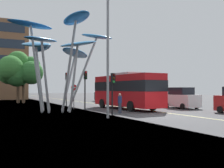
# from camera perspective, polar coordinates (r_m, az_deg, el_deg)

# --- Properties ---
(ground) EXTENTS (120.00, 240.00, 0.10)m
(ground) POSITION_cam_1_polar(r_m,az_deg,el_deg) (20.49, 9.09, -6.86)
(ground) COLOR #424244
(red_bus) EXTENTS (3.12, 9.81, 3.64)m
(red_bus) POSITION_cam_1_polar(r_m,az_deg,el_deg) (27.18, 3.10, -1.14)
(red_bus) COLOR red
(red_bus) RESTS_ON ground
(leaf_sculpture) EXTENTS (9.50, 9.77, 8.27)m
(leaf_sculpture) POSITION_cam_1_polar(r_m,az_deg,el_deg) (25.15, -11.05, 8.08)
(leaf_sculpture) COLOR #9EA0A5
(leaf_sculpture) RESTS_ON ground
(traffic_light_kerb_near) EXTENTS (0.28, 0.42, 3.24)m
(traffic_light_kerb_near) POSITION_cam_1_polar(r_m,az_deg,el_deg) (20.66, 0.17, -0.13)
(traffic_light_kerb_near) COLOR black
(traffic_light_kerb_near) RESTS_ON ground
(traffic_light_kerb_far) EXTENTS (0.28, 0.42, 3.75)m
(traffic_light_kerb_far) POSITION_cam_1_polar(r_m,az_deg,el_deg) (25.81, -5.66, 0.47)
(traffic_light_kerb_far) COLOR black
(traffic_light_kerb_far) RESTS_ON ground
(traffic_light_island_mid) EXTENTS (0.28, 0.42, 3.91)m
(traffic_light_island_mid) POSITION_cam_1_polar(r_m,az_deg,el_deg) (31.63, -9.58, 0.39)
(traffic_light_island_mid) COLOR black
(traffic_light_island_mid) RESTS_ON ground
(car_parked_mid) EXTENTS (1.97, 4.18, 2.19)m
(car_parked_mid) POSITION_cam_1_polar(r_m,az_deg,el_deg) (29.32, 14.40, -2.99)
(car_parked_mid) COLOR silver
(car_parked_mid) RESTS_ON ground
(car_parked_far) EXTENTS (1.93, 4.54, 2.31)m
(car_parked_far) POSITION_cam_1_polar(r_m,az_deg,el_deg) (33.82, 8.17, -2.66)
(car_parked_far) COLOR black
(car_parked_far) RESTS_ON ground
(car_side_street) EXTENTS (2.04, 4.13, 2.00)m
(car_side_street) POSITION_cam_1_polar(r_m,az_deg,el_deg) (39.25, 2.22, -2.66)
(car_side_street) COLOR silver
(car_side_street) RESTS_ON ground
(car_far_side) EXTENTS (1.97, 4.07, 2.30)m
(car_far_side) POSITION_cam_1_polar(r_m,az_deg,el_deg) (45.09, -1.76, -2.29)
(car_far_side) COLOR black
(car_far_side) RESTS_ON ground
(street_lamp) EXTENTS (1.43, 0.44, 8.93)m
(street_lamp) POSITION_cam_1_polar(r_m,az_deg,el_deg) (19.12, -0.15, 9.55)
(street_lamp) COLOR gray
(street_lamp) RESTS_ON ground
(tree_pavement_near) EXTENTS (4.45, 5.70, 7.58)m
(tree_pavement_near) POSITION_cam_1_polar(r_m,az_deg,el_deg) (41.66, -20.32, 3.10)
(tree_pavement_near) COLOR brown
(tree_pavement_near) RESTS_ON ground
(tree_pavement_far) EXTENTS (5.23, 5.50, 6.92)m
(tree_pavement_far) POSITION_cam_1_polar(r_m,az_deg,el_deg) (41.19, -18.32, 2.51)
(tree_pavement_far) COLOR brown
(tree_pavement_far) RESTS_ON ground
(pedestrian) EXTENTS (0.34, 0.34, 1.65)m
(pedestrian) POSITION_cam_1_polar(r_m,az_deg,el_deg) (22.54, 1.67, -4.10)
(pedestrian) COLOR #2D3342
(pedestrian) RESTS_ON ground
(no_entry_sign) EXTENTS (0.60, 0.12, 2.48)m
(no_entry_sign) POSITION_cam_1_polar(r_m,az_deg,el_deg) (27.30, -8.05, -1.83)
(no_entry_sign) COLOR gray
(no_entry_sign) RESTS_ON ground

